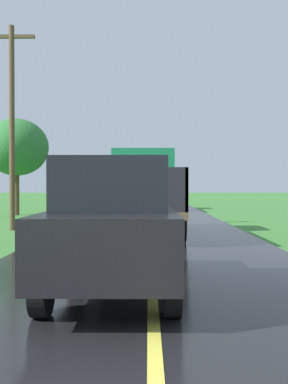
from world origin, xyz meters
name	(u,v)px	position (x,y,z in m)	size (l,w,h in m)	color
banana_truck_near	(143,191)	(-0.24, 12.52, 1.47)	(2.38, 5.82, 2.80)	#2D2D30
banana_truck_far	(146,188)	(-0.21, 27.13, 1.45)	(2.38, 5.81, 2.80)	#2D2D30
utility_pole_roadside	(12,121)	(-5.02, 14.08, 3.97)	(1.69, 0.20, 7.44)	brown
roadside_tree_near_left	(17,147)	(-7.32, 22.34, 3.74)	(3.49, 3.49, 5.32)	#4C3823
following_car	(115,224)	(-0.55, 4.37, 1.07)	(1.74, 4.10, 1.92)	black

